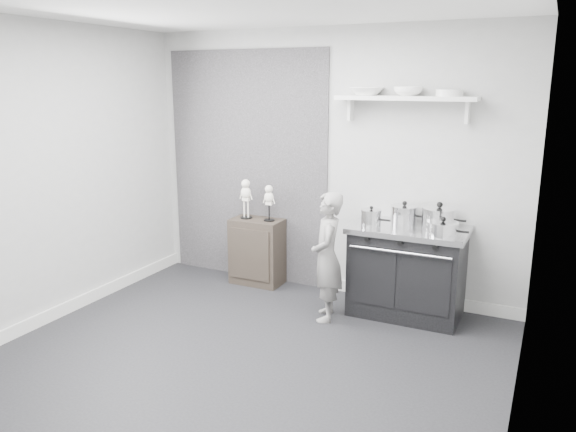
% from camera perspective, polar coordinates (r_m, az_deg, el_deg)
% --- Properties ---
extents(ground, '(4.00, 4.00, 0.00)m').
position_cam_1_polar(ground, '(4.65, -4.67, -14.35)').
color(ground, black).
rests_on(ground, ground).
extents(room_shell, '(4.02, 3.62, 2.71)m').
position_cam_1_polar(room_shell, '(4.32, -5.11, 6.40)').
color(room_shell, '#9F9F9D').
rests_on(room_shell, ground).
extents(wall_shelf, '(1.30, 0.26, 0.24)m').
position_cam_1_polar(wall_shelf, '(5.37, 11.84, 11.52)').
color(wall_shelf, silver).
rests_on(wall_shelf, room_shell).
extents(stove, '(1.07, 0.67, 0.86)m').
position_cam_1_polar(stove, '(5.43, 11.99, -5.46)').
color(stove, black).
rests_on(stove, ground).
extents(side_cabinet, '(0.56, 0.32, 0.72)m').
position_cam_1_polar(side_cabinet, '(6.15, -3.14, -3.61)').
color(side_cabinet, black).
rests_on(side_cabinet, ground).
extents(child, '(0.42, 0.51, 1.20)m').
position_cam_1_polar(child, '(5.17, 3.99, -4.16)').
color(child, gray).
rests_on(child, ground).
extents(pot_front_left, '(0.28, 0.19, 0.19)m').
position_cam_1_polar(pot_front_left, '(5.25, 8.45, -0.18)').
color(pot_front_left, silver).
rests_on(pot_front_left, stove).
extents(pot_back_left, '(0.35, 0.26, 0.21)m').
position_cam_1_polar(pot_back_left, '(5.45, 11.73, 0.20)').
color(pot_back_left, silver).
rests_on(pot_back_left, stove).
extents(pot_back_right, '(0.40, 0.32, 0.24)m').
position_cam_1_polar(pot_back_right, '(5.33, 15.09, -0.15)').
color(pot_back_right, silver).
rests_on(pot_back_right, stove).
extents(pot_front_right, '(0.36, 0.27, 0.17)m').
position_cam_1_polar(pot_front_right, '(5.07, 15.46, -1.25)').
color(pot_front_right, silver).
rests_on(pot_front_right, stove).
extents(skeleton_full, '(0.14, 0.09, 0.49)m').
position_cam_1_polar(skeleton_full, '(6.06, -4.29, 2.06)').
color(skeleton_full, silver).
rests_on(skeleton_full, side_cabinet).
extents(skeleton_torso, '(0.12, 0.08, 0.45)m').
position_cam_1_polar(skeleton_torso, '(5.93, -1.94, 1.60)').
color(skeleton_torso, silver).
rests_on(skeleton_torso, side_cabinet).
extents(bowl_large, '(0.31, 0.31, 0.08)m').
position_cam_1_polar(bowl_large, '(5.47, 7.99, 12.43)').
color(bowl_large, white).
rests_on(bowl_large, wall_shelf).
extents(bowl_small, '(0.27, 0.27, 0.08)m').
position_cam_1_polar(bowl_small, '(5.36, 12.09, 12.29)').
color(bowl_small, white).
rests_on(bowl_small, wall_shelf).
extents(plate_stack, '(0.24, 0.24, 0.06)m').
position_cam_1_polar(plate_stack, '(5.28, 16.10, 11.92)').
color(plate_stack, white).
rests_on(plate_stack, wall_shelf).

